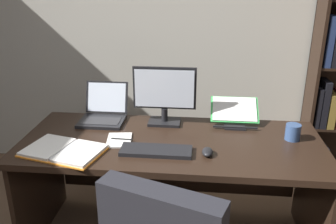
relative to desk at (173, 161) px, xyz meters
The scene contains 11 objects.
wall_back 1.27m from the desk, 89.44° to the left, with size 5.68×0.12×2.56m, color beige.
desk is the anchor object (origin of this frame).
monitor 0.44m from the desk, 110.99° to the left, with size 0.43×0.16×0.40m.
laptop 0.61m from the desk, 158.30° to the left, with size 0.31×0.33×0.24m.
keyboard 0.34m from the desk, 106.14° to the right, with size 0.42×0.15×0.02m, color black.
computer_mouse 0.40m from the desk, 48.73° to the right, with size 0.06×0.10×0.04m, color black.
reading_stand_with_book 0.55m from the desk, 31.65° to the left, with size 0.33×0.26×0.15m.
open_binder 0.72m from the desk, 153.51° to the right, with size 0.52×0.40×0.02m.
notepad 0.40m from the desk, 159.21° to the right, with size 0.15×0.21×0.01m, color silver.
pen 0.39m from the desk, 157.98° to the right, with size 0.01×0.01×0.14m, color black.
coffee_mug 0.80m from the desk, ahead, with size 0.09×0.09×0.10m, color #334C7A.
Camera 1 is at (0.18, -0.86, 1.75)m, focal length 38.99 mm.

